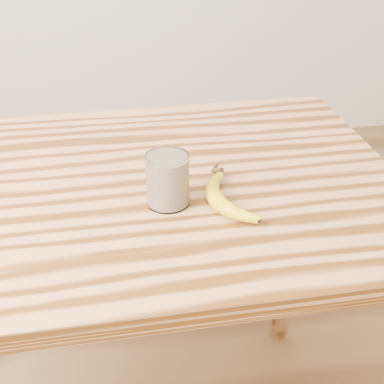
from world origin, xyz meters
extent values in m
cube|color=#B47A47|center=(0.00, 0.00, 0.88)|extent=(1.20, 0.80, 0.04)
cylinder|color=brown|center=(0.54, 0.34, 0.43)|extent=(0.06, 0.06, 0.86)
cylinder|color=white|center=(0.09, -0.09, 0.95)|extent=(0.08, 0.08, 0.11)
torus|color=white|center=(0.09, -0.09, 1.00)|extent=(0.08, 0.08, 0.00)
cylinder|color=beige|center=(0.09, -0.09, 0.95)|extent=(0.08, 0.08, 0.10)
camera|label=1|loc=(-0.02, -0.98, 1.47)|focal=50.00mm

